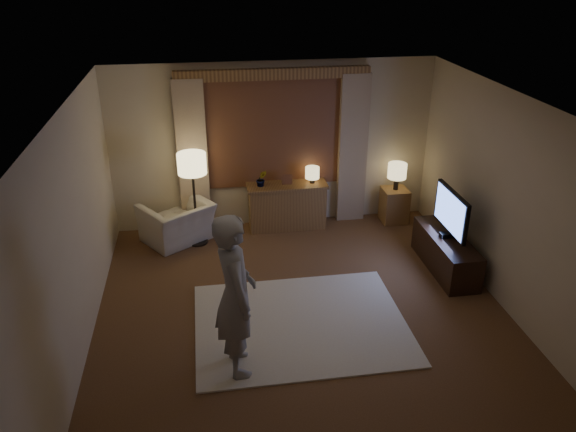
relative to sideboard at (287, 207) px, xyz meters
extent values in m
cube|color=brown|center=(-0.18, -2.50, -0.36)|extent=(5.00, 5.50, 0.02)
cube|color=silver|center=(-0.18, -2.50, 2.26)|extent=(5.00, 5.50, 0.02)
cube|color=beige|center=(-0.18, 0.26, 0.95)|extent=(5.00, 0.02, 2.60)
cube|color=beige|center=(-0.18, -5.26, 0.95)|extent=(5.00, 0.02, 2.60)
cube|color=beige|center=(-2.69, -2.50, 0.95)|extent=(0.02, 5.50, 2.60)
cube|color=beige|center=(2.33, -2.50, 0.95)|extent=(0.02, 5.50, 2.60)
cube|color=black|center=(-0.18, 0.23, 1.20)|extent=(2.00, 0.01, 1.70)
cube|color=brown|center=(-0.18, 0.22, 1.20)|extent=(2.08, 0.04, 1.78)
cube|color=tan|center=(-1.43, 0.15, 0.85)|extent=(0.45, 0.12, 2.40)
cube|color=tan|center=(1.07, 0.15, 0.85)|extent=(0.45, 0.12, 2.40)
cube|color=brown|center=(-0.18, 0.17, 2.07)|extent=(2.90, 0.14, 0.16)
cube|color=beige|center=(-0.24, -2.61, -0.34)|extent=(2.50, 2.00, 0.02)
cube|color=brown|center=(0.00, 0.00, 0.00)|extent=(1.20, 0.40, 0.70)
cube|color=brown|center=(0.00, 0.00, 0.45)|extent=(0.16, 0.02, 0.20)
imported|color=#999999|center=(-0.40, 0.00, 0.50)|extent=(0.17, 0.13, 0.30)
cylinder|color=black|center=(0.40, 0.00, 0.41)|extent=(0.08, 0.08, 0.12)
cylinder|color=#F7DD94|center=(0.40, 0.00, 0.56)|extent=(0.22, 0.22, 0.18)
cylinder|color=black|center=(-1.43, -0.33, -0.34)|extent=(0.30, 0.30, 0.03)
cylinder|color=black|center=(-1.43, -0.33, 0.22)|extent=(0.04, 0.04, 1.14)
cylinder|color=#F7DD94|center=(-1.43, -0.33, 0.93)|extent=(0.42, 0.42, 0.30)
imported|color=beige|center=(-1.72, -0.22, -0.04)|extent=(1.25, 1.22, 0.62)
cube|color=brown|center=(1.77, -0.05, -0.07)|extent=(0.40, 0.40, 0.56)
cylinder|color=black|center=(1.77, -0.05, 0.31)|extent=(0.08, 0.08, 0.20)
cylinder|color=#F7DD94|center=(1.77, -0.05, 0.53)|extent=(0.30, 0.30, 0.24)
cube|color=black|center=(1.97, -1.65, -0.10)|extent=(0.45, 1.40, 0.50)
cube|color=black|center=(1.97, -1.65, 0.18)|extent=(0.23, 0.10, 0.06)
cube|color=black|center=(1.97, -1.65, 0.54)|extent=(0.05, 0.94, 0.57)
cube|color=#5C84FB|center=(1.94, -1.65, 0.54)|extent=(0.00, 0.87, 0.52)
imported|color=gray|center=(-1.03, -3.27, 0.57)|extent=(0.50, 0.70, 1.79)
camera|label=1|loc=(-1.25, -8.04, 3.70)|focal=35.00mm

